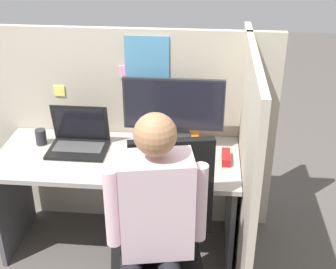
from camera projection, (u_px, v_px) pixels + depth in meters
cubicle_panel_back at (127, 130)px, 3.19m from camera, size 2.01×0.05×1.41m
cubicle_panel_right at (245, 167)px, 2.76m from camera, size 0.04×1.27×1.41m
desk at (118, 179)px, 2.96m from camera, size 1.51×0.65×0.71m
paper_box at (173, 141)px, 2.96m from camera, size 0.32×0.23×0.09m
monitor at (174, 107)px, 2.85m from camera, size 0.62×0.22×0.38m
laptop at (79, 141)px, 2.94m from camera, size 0.36×0.26×0.27m
mouse at (121, 168)px, 2.73m from camera, size 0.06×0.05×0.03m
stapler at (226, 157)px, 2.82m from camera, size 0.05×0.16×0.05m
carrot_toy at (167, 170)px, 2.70m from camera, size 0.04×0.16×0.04m
office_chair at (163, 242)px, 2.40m from camera, size 0.55×0.59×1.07m
person at (153, 226)px, 2.17m from camera, size 0.47×0.44×1.33m
pen_cup at (41, 137)px, 3.00m from camera, size 0.07×0.07×0.10m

